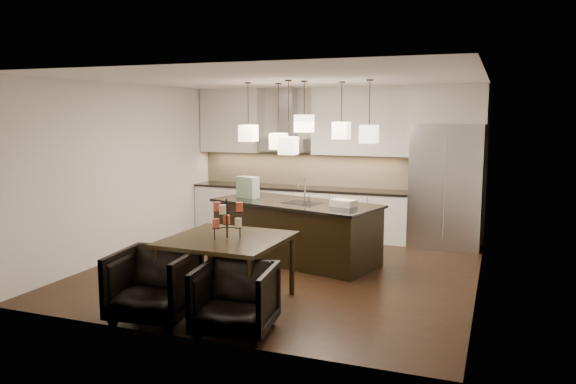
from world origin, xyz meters
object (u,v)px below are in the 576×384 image
at_px(refrigerator, 446,186).
at_px(dining_table, 228,270).
at_px(armchair_right, 235,299).
at_px(armchair_left, 154,285).
at_px(island_body, 296,233).

distance_m(refrigerator, dining_table, 4.60).
bearing_deg(armchair_right, armchair_left, 171.17).
distance_m(refrigerator, armchair_right, 5.16).
distance_m(armchair_left, armchair_right, 1.03).
height_order(island_body, armchair_left, island_body).
distance_m(island_body, armchair_left, 3.05).
xyz_separation_m(armchair_left, armchair_right, (1.03, -0.03, -0.03)).
xyz_separation_m(dining_table, armchair_right, (0.51, -0.84, -0.04)).
bearing_deg(refrigerator, armchair_left, -119.55).
bearing_deg(armchair_right, refrigerator, 63.28).
xyz_separation_m(island_body, armchair_left, (-0.61, -2.99, -0.05)).
height_order(armchair_left, armchair_right, armchair_left).
xyz_separation_m(island_body, armchair_right, (0.42, -3.02, -0.08)).
relative_size(refrigerator, armchair_left, 2.42).
height_order(dining_table, armchair_left, dining_table).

